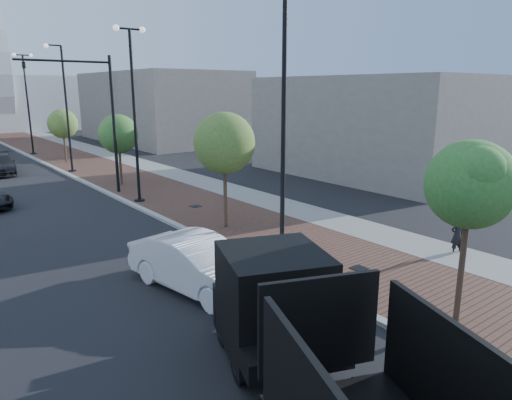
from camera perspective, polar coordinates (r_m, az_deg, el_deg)
sidewalk at (r=44.16m, az=-20.20°, el=4.73°), size 7.00×140.00×0.12m
concrete_strip at (r=45.03m, az=-16.93°, el=5.13°), size 2.40×140.00×0.13m
curb at (r=43.24m, az=-24.61°, el=4.17°), size 0.30×140.00×0.14m
dump_truck at (r=8.27m, az=10.16°, el=-22.91°), size 6.84×13.20×3.06m
white_sedan at (r=14.71m, az=-7.14°, el=-7.82°), size 2.64×5.36×1.69m
dark_car_far at (r=39.25m, az=-28.81°, el=3.85°), size 2.85×5.23×1.44m
pedestrian at (r=19.20m, az=23.45°, el=-3.98°), size 0.66×0.56×1.54m
streetlight_1 at (r=15.59m, az=3.04°, el=6.76°), size 1.44×0.56×9.21m
streetlight_2 at (r=25.86m, az=-14.67°, el=10.09°), size 1.72×0.56×9.28m
streetlight_3 at (r=37.16m, az=-22.29°, el=9.70°), size 1.44×0.56×9.21m
streetlight_4 at (r=48.82m, az=-26.17°, el=10.57°), size 1.72×0.56×9.28m
traffic_mast at (r=28.32m, az=-18.85°, el=10.40°), size 5.09×0.20×8.00m
tree_0 at (r=12.88m, az=24.81°, el=1.71°), size 2.32×2.26×4.96m
tree_1 at (r=20.32m, az=-3.82°, el=6.96°), size 2.68×2.68×5.22m
tree_2 at (r=31.00m, az=-16.46°, el=7.75°), size 2.51×2.48×4.61m
tree_3 at (r=42.37m, az=-22.55°, el=8.61°), size 2.46×2.42×4.53m
commercial_block_ne at (r=57.76m, az=-11.66°, el=11.08°), size 12.00×22.00×8.00m
commercial_block_e at (r=35.25m, az=14.16°, el=8.76°), size 10.00×16.00×7.00m
utility_cover_1 at (r=16.61m, az=12.50°, el=-8.16°), size 0.50×0.50×0.02m
utility_cover_2 at (r=24.71m, az=-7.41°, el=-0.76°), size 0.50×0.50×0.02m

